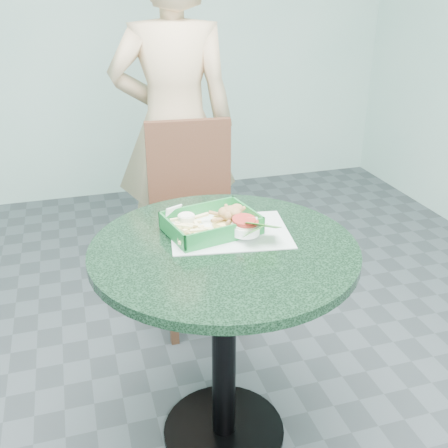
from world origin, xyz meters
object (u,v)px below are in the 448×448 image
object	(u,v)px
cafe_table	(224,298)
diner_person	(174,109)
food_basket	(211,232)
sauce_ramekin	(187,222)
dining_chair	(195,210)
crab_sandwich	(232,222)

from	to	relation	value
cafe_table	diner_person	world-z (taller)	diner_person
diner_person	food_basket	world-z (taller)	diner_person
cafe_table	sauce_ramekin	size ratio (longest dim) A/B	15.32
food_basket	dining_chair	bearing A→B (deg)	80.83
food_basket	crab_sandwich	distance (m)	0.07
crab_sandwich	diner_person	bearing A→B (deg)	87.99
dining_chair	food_basket	bearing A→B (deg)	-94.19
cafe_table	crab_sandwich	distance (m)	0.24
dining_chair	food_basket	size ratio (longest dim) A/B	3.38
dining_chair	crab_sandwich	distance (m)	0.77
cafe_table	food_basket	xyz separation A→B (m)	(-0.01, 0.10, 0.19)
dining_chair	sauce_ramekin	world-z (taller)	dining_chair
cafe_table	sauce_ramekin	distance (m)	0.27
diner_person	crab_sandwich	size ratio (longest dim) A/B	15.42
dining_chair	sauce_ramekin	xyz separation A→B (m)	(-0.19, -0.68, 0.27)
cafe_table	food_basket	size ratio (longest dim) A/B	2.97
cafe_table	food_basket	distance (m)	0.21
food_basket	crab_sandwich	bearing A→B (deg)	-13.12
crab_sandwich	sauce_ramekin	size ratio (longest dim) A/B	2.25
dining_chair	diner_person	distance (m)	0.52
crab_sandwich	cafe_table	bearing A→B (deg)	-121.26
dining_chair	crab_sandwich	size ratio (longest dim) A/B	7.73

